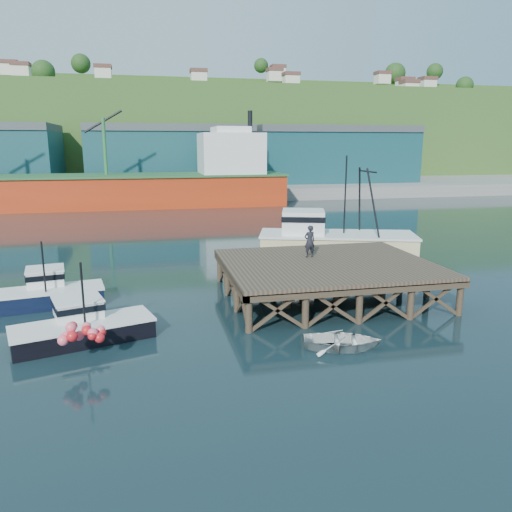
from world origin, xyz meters
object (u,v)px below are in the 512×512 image
object	(u,v)px
boat_navy	(46,292)
dinghy	(342,341)
dockworker	(310,241)
boat_black	(82,325)
trawler	(334,239)

from	to	relation	value
boat_navy	dinghy	bearing A→B (deg)	-43.54
boat_navy	dockworker	size ratio (longest dim) A/B	3.24
boat_black	dinghy	bearing A→B (deg)	-33.95
trawler	dockworker	size ratio (longest dim) A/B	6.47
boat_black	trawler	bearing A→B (deg)	20.56
trawler	dockworker	distance (m)	9.14
boat_black	trawler	world-z (taller)	trawler
boat_black	dockworker	xyz separation A→B (m)	(12.81, 5.34, 2.40)
dinghy	dockworker	world-z (taller)	dockworker
dinghy	trawler	bearing A→B (deg)	-4.29
boat_navy	boat_black	size ratio (longest dim) A/B	0.96
boat_black	dockworker	size ratio (longest dim) A/B	3.37
boat_black	trawler	size ratio (longest dim) A/B	0.52
boat_black	dinghy	xyz separation A→B (m)	(11.38, -3.62, -0.35)
dockworker	dinghy	bearing A→B (deg)	71.56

